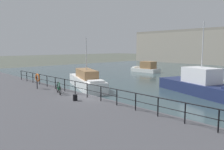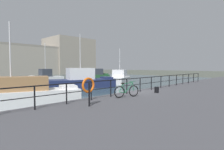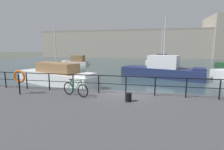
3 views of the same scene
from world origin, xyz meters
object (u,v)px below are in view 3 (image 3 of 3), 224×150
at_px(harbor_building, 166,43).
at_px(parked_bicycle, 75,89).
at_px(moored_cabin_cruiser, 76,61).
at_px(moored_small_launch, 56,76).
at_px(moored_white_yacht, 163,70).
at_px(moored_harbor_tender, 161,63).
at_px(mooring_bollard, 128,97).
at_px(life_ring_stand, 19,77).

bearing_deg(harbor_building, parked_bicycle, -100.53).
height_order(moored_cabin_cruiser, moored_small_launch, moored_small_launch).
height_order(moored_small_launch, moored_white_yacht, moored_white_yacht).
distance_m(harbor_building, moored_cabin_cruiser, 39.81).
relative_size(harbor_building, moored_harbor_tender, 10.86).
xyz_separation_m(moored_harbor_tender, moored_small_launch, (-11.31, -18.10, 0.02)).
xyz_separation_m(moored_cabin_cruiser, parked_bicycle, (10.87, -24.97, 0.54)).
relative_size(moored_harbor_tender, moored_white_yacht, 0.71).
bearing_deg(harbor_building, moored_harbor_tender, -97.24).
relative_size(moored_white_yacht, parked_bicycle, 5.97).
distance_m(harbor_building, mooring_bollard, 59.11).
bearing_deg(parked_bicycle, life_ring_stand, -156.25).
distance_m(moored_harbor_tender, life_ring_stand, 26.58).
relative_size(moored_small_launch, life_ring_stand, 6.91).
xyz_separation_m(moored_harbor_tender, moored_cabin_cruiser, (-17.38, 0.57, -0.04)).
xyz_separation_m(moored_small_launch, mooring_bollard, (7.76, -6.69, 0.31)).
height_order(harbor_building, moored_harbor_tender, harbor_building).
bearing_deg(moored_white_yacht, moored_small_launch, -128.61).
distance_m(moored_cabin_cruiser, life_ring_stand, 26.40).
xyz_separation_m(mooring_bollard, life_ring_stand, (-6.24, 0.09, 0.75)).
relative_size(mooring_bollard, life_ring_stand, 0.31).
bearing_deg(harbor_building, moored_white_yacht, -96.38).
distance_m(moored_white_yacht, parked_bicycle, 14.07).
bearing_deg(life_ring_stand, moored_small_launch, 103.02).
distance_m(parked_bicycle, mooring_bollard, 3.00).
bearing_deg(moored_harbor_tender, mooring_bollard, 84.01).
bearing_deg(moored_cabin_cruiser, life_ring_stand, 105.07).
bearing_deg(parked_bicycle, moored_small_launch, 145.88).
relative_size(harbor_building, life_ring_stand, 55.90).
relative_size(moored_cabin_cruiser, moored_small_launch, 0.56).
height_order(parked_bicycle, mooring_bollard, parked_bicycle).
bearing_deg(moored_cabin_cruiser, moored_harbor_tender, 176.45).
bearing_deg(moored_harbor_tender, moored_small_launch, 60.15).
bearing_deg(moored_harbor_tender, moored_white_yacht, 88.30).
xyz_separation_m(harbor_building, moored_cabin_cruiser, (-21.66, -33.09, -4.54)).
bearing_deg(mooring_bollard, harbor_building, 82.38).
bearing_deg(moored_harbor_tender, harbor_building, -95.09).
xyz_separation_m(harbor_building, moored_white_yacht, (-5.05, -45.22, -4.40)).
xyz_separation_m(parked_bicycle, life_ring_stand, (-3.27, -0.29, 0.59)).
distance_m(harbor_building, moored_small_launch, 54.24).
relative_size(moored_small_launch, mooring_bollard, 21.94).
relative_size(harbor_building, moored_white_yacht, 7.71).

